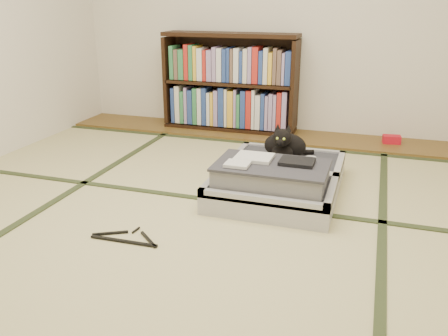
% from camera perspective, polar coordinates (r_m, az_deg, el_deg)
% --- Properties ---
extents(floor, '(4.50, 4.50, 0.00)m').
position_cam_1_polar(floor, '(2.70, -3.34, -7.28)').
color(floor, '#CAC187').
rests_on(floor, ground).
extents(wood_strip, '(4.00, 0.50, 0.02)m').
position_cam_1_polar(wood_strip, '(4.50, 5.94, 3.97)').
color(wood_strip, brown).
rests_on(wood_strip, ground).
extents(red_item, '(0.16, 0.11, 0.07)m').
position_cam_1_polar(red_item, '(4.43, 19.51, 3.27)').
color(red_item, red).
rests_on(red_item, wood_strip).
extents(tatami_borders, '(4.00, 4.50, 0.01)m').
position_cam_1_polar(tatami_borders, '(3.12, -0.05, -3.30)').
color(tatami_borders, '#2D381E').
rests_on(tatami_borders, ground).
extents(bookcase, '(1.27, 0.29, 0.92)m').
position_cam_1_polar(bookcase, '(4.58, 0.73, 10.02)').
color(bookcase, black).
rests_on(bookcase, wood_strip).
extents(suitcase, '(0.77, 1.03, 0.30)m').
position_cam_1_polar(suitcase, '(3.14, 6.48, -1.30)').
color(suitcase, '#AAAAAF').
rests_on(suitcase, floor).
extents(cat, '(0.34, 0.35, 0.28)m').
position_cam_1_polar(cat, '(3.36, 7.29, 2.73)').
color(cat, black).
rests_on(cat, suitcase).
extents(cable_coil, '(0.11, 0.11, 0.03)m').
position_cam_1_polar(cable_coil, '(3.39, 10.32, 1.09)').
color(cable_coil, white).
rests_on(cable_coil, suitcase).
extents(hanger, '(0.40, 0.19, 0.01)m').
position_cam_1_polar(hanger, '(2.63, -11.63, -8.31)').
color(hanger, black).
rests_on(hanger, floor).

